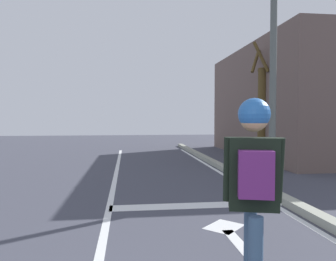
# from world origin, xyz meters

# --- Properties ---
(lane_line_center) EXTENTS (0.12, 20.00, 0.01)m
(lane_line_center) POSITION_xyz_m (-0.17, 6.00, 0.00)
(lane_line_center) COLOR silver
(lane_line_center) RESTS_ON ground
(lane_line_curbside) EXTENTS (0.12, 20.00, 0.01)m
(lane_line_curbside) POSITION_xyz_m (2.91, 6.00, 0.00)
(lane_line_curbside) COLOR silver
(lane_line_curbside) RESTS_ON ground
(stop_bar) EXTENTS (3.22, 0.40, 0.01)m
(stop_bar) POSITION_xyz_m (1.44, 5.56, 0.00)
(stop_bar) COLOR silver
(stop_bar) RESTS_ON ground
(lane_arrow_stem) EXTENTS (0.16, 1.40, 0.01)m
(lane_arrow_stem) POSITION_xyz_m (1.61, 3.51, 0.00)
(lane_arrow_stem) COLOR silver
(lane_arrow_stem) RESTS_ON ground
(lane_arrow_head) EXTENTS (0.71, 0.71, 0.01)m
(lane_arrow_head) POSITION_xyz_m (1.61, 4.36, 0.00)
(lane_arrow_head) COLOR silver
(lane_arrow_head) RESTS_ON ground
(curb_strip) EXTENTS (0.24, 24.00, 0.14)m
(curb_strip) POSITION_xyz_m (3.16, 6.00, 0.07)
(curb_strip) COLOR #989B8B
(curb_strip) RESTS_ON ground
(skater) EXTENTS (0.46, 0.63, 1.72)m
(skater) POSITION_xyz_m (1.16, 2.14, 1.18)
(skater) COLOR #385371
(skater) RESTS_ON skateboard
(traffic_signal_mast) EXTENTS (5.09, 0.34, 5.64)m
(traffic_signal_mast) POSITION_xyz_m (2.15, 7.06, 4.07)
(traffic_signal_mast) COLOR #5A625D
(traffic_signal_mast) RESTS_ON ground
(roadside_tree) EXTENTS (0.97, 1.00, 4.32)m
(roadside_tree) POSITION_xyz_m (5.00, 10.87, 1.91)
(roadside_tree) COLOR brown
(roadside_tree) RESTS_ON ground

